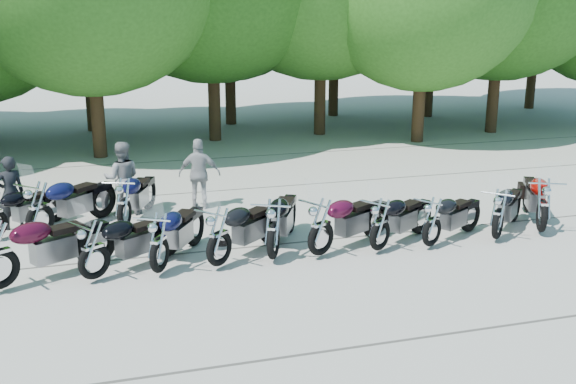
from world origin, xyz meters
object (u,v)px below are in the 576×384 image
object	(u,v)px
motorcycle_6	(380,223)
motorcycle_9	(543,204)
motorcycle_1	(93,248)
motorcycle_12	(124,202)
motorcycle_2	(159,241)
rider_1	(122,178)
motorcycle_5	(321,225)
motorcycle_3	(219,235)
motorcycle_4	(273,227)
motorcycle_7	(432,220)
motorcycle_8	(499,213)
motorcycle_11	(39,208)
rider_0	(11,193)
rider_2	(200,174)

from	to	relation	value
motorcycle_6	motorcycle_9	world-z (taller)	motorcycle_9
motorcycle_1	motorcycle_12	world-z (taller)	motorcycle_12
motorcycle_2	rider_1	bearing A→B (deg)	-53.51
motorcycle_1	motorcycle_12	xyz separation A→B (m)	(0.65, 2.76, 0.03)
motorcycle_5	motorcycle_3	bearing A→B (deg)	61.25
motorcycle_9	rider_1	xyz separation A→B (m)	(-8.48, 4.01, 0.17)
motorcycle_4	motorcycle_6	distance (m)	2.14
motorcycle_1	motorcycle_3	distance (m)	2.23
motorcycle_1	motorcycle_7	xyz separation A→B (m)	(6.51, -0.08, -0.04)
motorcycle_3	motorcycle_8	bearing A→B (deg)	-131.28
motorcycle_3	motorcycle_2	bearing A→B (deg)	50.17
motorcycle_6	motorcycle_12	world-z (taller)	motorcycle_12
motorcycle_8	motorcycle_12	xyz separation A→B (m)	(-7.38, 2.83, 0.03)
motorcycle_9	motorcycle_11	size ratio (longest dim) A/B	0.99
motorcycle_6	motorcycle_1	bearing A→B (deg)	56.34
motorcycle_7	motorcycle_5	bearing A→B (deg)	57.32
motorcycle_5	motorcycle_6	xyz separation A→B (m)	(1.21, -0.04, -0.05)
motorcycle_4	motorcycle_8	xyz separation A→B (m)	(4.75, -0.15, -0.07)
motorcycle_5	motorcycle_9	size ratio (longest dim) A/B	0.97
motorcycle_11	rider_0	world-z (taller)	rider_0
motorcycle_4	motorcycle_12	xyz separation A→B (m)	(-2.63, 2.68, -0.03)
rider_2	motorcycle_4	bearing A→B (deg)	116.81
motorcycle_12	motorcycle_2	bearing A→B (deg)	122.12
motorcycle_1	motorcycle_4	distance (m)	3.28
motorcycle_5	rider_0	bearing A→B (deg)	29.73
motorcycle_2	motorcycle_4	size ratio (longest dim) A/B	0.95
motorcycle_1	rider_2	size ratio (longest dim) A/B	1.31
motorcycle_4	motorcycle_11	xyz separation A→B (m)	(-4.34, 2.57, 0.01)
motorcycle_2	motorcycle_5	size ratio (longest dim) A/B	0.98
motorcycle_6	motorcycle_5	bearing A→B (deg)	54.49
motorcycle_8	motorcycle_11	distance (m)	9.49
motorcycle_12	rider_0	size ratio (longest dim) A/B	1.43
rider_0	motorcycle_11	bearing A→B (deg)	103.54
motorcycle_2	rider_1	size ratio (longest dim) A/B	1.35
motorcycle_5	motorcycle_9	xyz separation A→B (m)	(4.97, 0.04, 0.02)
motorcycle_7	motorcycle_12	size ratio (longest dim) A/B	0.90
motorcycle_11	rider_0	bearing A→B (deg)	-10.99
motorcycle_2	motorcycle_7	size ratio (longest dim) A/B	1.10
motorcycle_8	motorcycle_11	world-z (taller)	motorcycle_11
motorcycle_3	motorcycle_4	world-z (taller)	motorcycle_4
motorcycle_2	motorcycle_4	distance (m)	2.15
motorcycle_1	motorcycle_2	distance (m)	1.13
motorcycle_2	motorcycle_7	distance (m)	5.38
motorcycle_1	motorcycle_3	size ratio (longest dim) A/B	0.95
motorcycle_1	motorcycle_7	size ratio (longest dim) A/B	1.06
motorcycle_3	rider_1	bearing A→B (deg)	-19.75
motorcycle_6	rider_0	size ratio (longest dim) A/B	1.35
motorcycle_11	motorcycle_1	bearing A→B (deg)	157.12
motorcycle_9	motorcycle_4	bearing A→B (deg)	26.17
motorcycle_5	motorcycle_8	xyz separation A→B (m)	(3.83, -0.09, -0.04)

